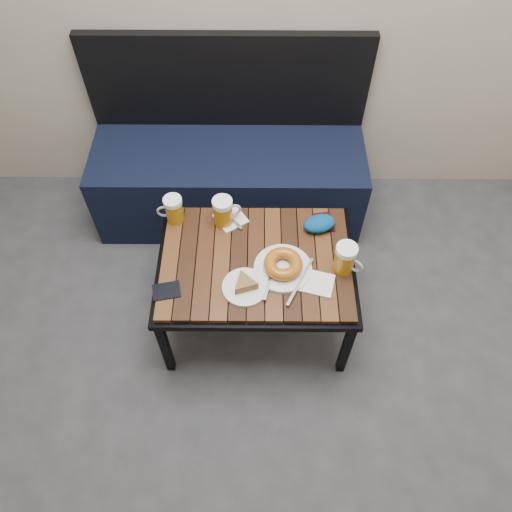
{
  "coord_description": "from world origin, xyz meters",
  "views": [
    {
      "loc": [
        -0.12,
        -0.16,
        2.19
      ],
      "look_at": [
        -0.13,
        1.05,
        0.5
      ],
      "focal_mm": 35.0,
      "sensor_mm": 36.0,
      "label": 1
    }
  ],
  "objects_px": {
    "plate_bagel": "(283,266)",
    "passport_navy": "(166,291)",
    "beer_mug_left": "(173,209)",
    "knit_pouch": "(319,224)",
    "bench": "(229,174)",
    "passport_burgundy": "(324,222)",
    "plate_pie": "(245,285)",
    "beer_mug_right": "(345,258)",
    "beer_mug_centre": "(224,211)",
    "cafe_table": "(256,266)"
  },
  "relations": [
    {
      "from": "knit_pouch",
      "to": "plate_bagel",
      "type": "bearing_deg",
      "value": -126.36
    },
    {
      "from": "plate_pie",
      "to": "plate_bagel",
      "type": "distance_m",
      "value": 0.18
    },
    {
      "from": "bench",
      "to": "beer_mug_left",
      "type": "bearing_deg",
      "value": -113.86
    },
    {
      "from": "knit_pouch",
      "to": "bench",
      "type": "bearing_deg",
      "value": 128.36
    },
    {
      "from": "plate_bagel",
      "to": "passport_burgundy",
      "type": "xyz_separation_m",
      "value": [
        0.19,
        0.25,
        -0.02
      ]
    },
    {
      "from": "plate_bagel",
      "to": "passport_navy",
      "type": "bearing_deg",
      "value": -167.04
    },
    {
      "from": "beer_mug_left",
      "to": "plate_pie",
      "type": "xyz_separation_m",
      "value": [
        0.32,
        -0.36,
        -0.05
      ]
    },
    {
      "from": "beer_mug_left",
      "to": "knit_pouch",
      "type": "bearing_deg",
      "value": 172.37
    },
    {
      "from": "beer_mug_centre",
      "to": "bench",
      "type": "bearing_deg",
      "value": 69.33
    },
    {
      "from": "plate_pie",
      "to": "knit_pouch",
      "type": "relative_size",
      "value": 1.29
    },
    {
      "from": "plate_bagel",
      "to": "knit_pouch",
      "type": "bearing_deg",
      "value": 53.64
    },
    {
      "from": "beer_mug_centre",
      "to": "plate_pie",
      "type": "bearing_deg",
      "value": -95.46
    },
    {
      "from": "knit_pouch",
      "to": "plate_pie",
      "type": "bearing_deg",
      "value": -135.55
    },
    {
      "from": "beer_mug_right",
      "to": "passport_burgundy",
      "type": "distance_m",
      "value": 0.26
    },
    {
      "from": "beer_mug_left",
      "to": "passport_navy",
      "type": "height_order",
      "value": "beer_mug_left"
    },
    {
      "from": "beer_mug_right",
      "to": "passport_navy",
      "type": "bearing_deg",
      "value": -137.22
    },
    {
      "from": "beer_mug_left",
      "to": "passport_burgundy",
      "type": "relative_size",
      "value": 1.16
    },
    {
      "from": "cafe_table",
      "to": "plate_pie",
      "type": "height_order",
      "value": "plate_pie"
    },
    {
      "from": "beer_mug_left",
      "to": "plate_pie",
      "type": "bearing_deg",
      "value": 128.0
    },
    {
      "from": "beer_mug_centre",
      "to": "beer_mug_right",
      "type": "height_order",
      "value": "beer_mug_right"
    },
    {
      "from": "plate_bagel",
      "to": "passport_navy",
      "type": "relative_size",
      "value": 2.76
    },
    {
      "from": "bench",
      "to": "plate_bagel",
      "type": "height_order",
      "value": "bench"
    },
    {
      "from": "cafe_table",
      "to": "beer_mug_centre",
      "type": "bearing_deg",
      "value": 124.51
    },
    {
      "from": "bench",
      "to": "knit_pouch",
      "type": "relative_size",
      "value": 9.8
    },
    {
      "from": "beer_mug_right",
      "to": "beer_mug_centre",
      "type": "bearing_deg",
      "value": -172.51
    },
    {
      "from": "passport_navy",
      "to": "bench",
      "type": "bearing_deg",
      "value": 154.32
    },
    {
      "from": "plate_bagel",
      "to": "bench",
      "type": "bearing_deg",
      "value": 108.86
    },
    {
      "from": "beer_mug_centre",
      "to": "passport_burgundy",
      "type": "distance_m",
      "value": 0.45
    },
    {
      "from": "cafe_table",
      "to": "beer_mug_right",
      "type": "height_order",
      "value": "beer_mug_right"
    },
    {
      "from": "cafe_table",
      "to": "passport_burgundy",
      "type": "height_order",
      "value": "passport_burgundy"
    },
    {
      "from": "bench",
      "to": "beer_mug_left",
      "type": "height_order",
      "value": "bench"
    },
    {
      "from": "passport_navy",
      "to": "beer_mug_right",
      "type": "bearing_deg",
      "value": 87.23
    },
    {
      "from": "bench",
      "to": "beer_mug_centre",
      "type": "relative_size",
      "value": 9.94
    },
    {
      "from": "beer_mug_centre",
      "to": "passport_burgundy",
      "type": "relative_size",
      "value": 1.25
    },
    {
      "from": "bench",
      "to": "beer_mug_right",
      "type": "bearing_deg",
      "value": -55.8
    },
    {
      "from": "beer_mug_centre",
      "to": "knit_pouch",
      "type": "distance_m",
      "value": 0.42
    },
    {
      "from": "plate_pie",
      "to": "passport_navy",
      "type": "distance_m",
      "value": 0.32
    },
    {
      "from": "beer_mug_left",
      "to": "passport_burgundy",
      "type": "height_order",
      "value": "beer_mug_left"
    },
    {
      "from": "passport_navy",
      "to": "plate_pie",
      "type": "bearing_deg",
      "value": 81.34
    },
    {
      "from": "bench",
      "to": "plate_pie",
      "type": "height_order",
      "value": "bench"
    },
    {
      "from": "beer_mug_centre",
      "to": "knit_pouch",
      "type": "relative_size",
      "value": 0.99
    },
    {
      "from": "plate_pie",
      "to": "passport_burgundy",
      "type": "height_order",
      "value": "plate_pie"
    },
    {
      "from": "beer_mug_left",
      "to": "passport_navy",
      "type": "xyz_separation_m",
      "value": [
        0.0,
        -0.38,
        -0.06
      ]
    },
    {
      "from": "passport_burgundy",
      "to": "cafe_table",
      "type": "bearing_deg",
      "value": -154.45
    },
    {
      "from": "passport_navy",
      "to": "knit_pouch",
      "type": "distance_m",
      "value": 0.72
    },
    {
      "from": "cafe_table",
      "to": "beer_mug_right",
      "type": "distance_m",
      "value": 0.38
    },
    {
      "from": "knit_pouch",
      "to": "passport_navy",
      "type": "bearing_deg",
      "value": -152.44
    },
    {
      "from": "plate_pie",
      "to": "passport_burgundy",
      "type": "relative_size",
      "value": 1.63
    },
    {
      "from": "passport_navy",
      "to": "passport_burgundy",
      "type": "height_order",
      "value": "same"
    },
    {
      "from": "plate_pie",
      "to": "plate_bagel",
      "type": "height_order",
      "value": "plate_bagel"
    }
  ]
}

